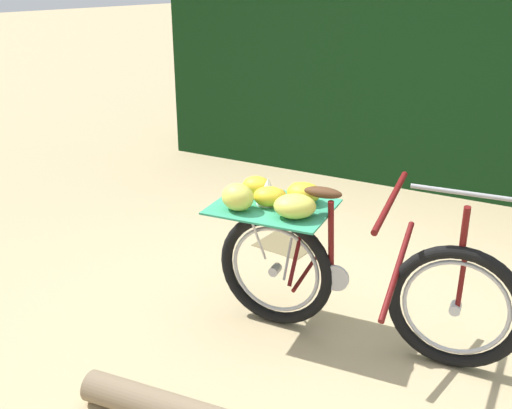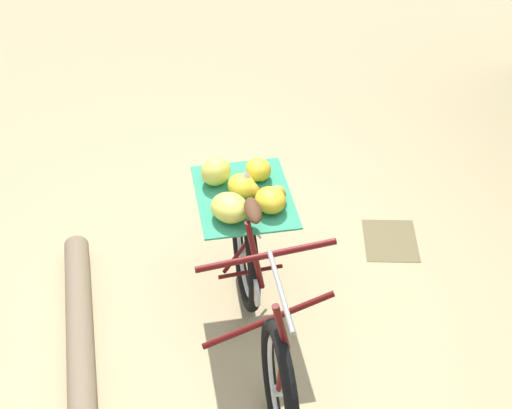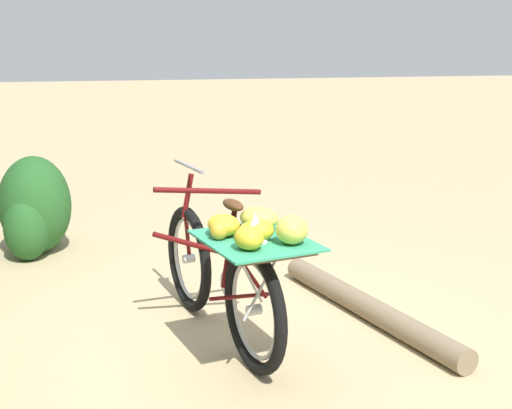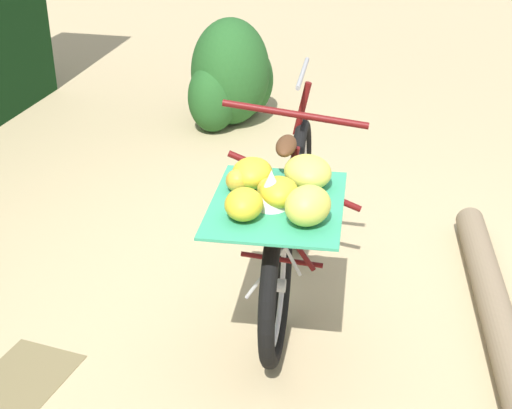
{
  "view_description": "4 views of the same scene",
  "coord_description": "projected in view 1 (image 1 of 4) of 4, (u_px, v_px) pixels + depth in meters",
  "views": [
    {
      "loc": [
        -1.49,
        2.89,
        2.04
      ],
      "look_at": [
        0.42,
        0.26,
        0.75
      ],
      "focal_mm": 40.91,
      "sensor_mm": 36.0,
      "label": 1
    },
    {
      "loc": [
        -3.24,
        0.12,
        3.5
      ],
      "look_at": [
        0.22,
        0.22,
        0.77
      ],
      "focal_mm": 54.57,
      "sensor_mm": 36.0,
      "label": 2
    },
    {
      "loc": [
        3.84,
        -0.6,
        1.83
      ],
      "look_at": [
        0.2,
        0.31,
        0.96
      ],
      "focal_mm": 49.28,
      "sensor_mm": 36.0,
      "label": 3
    },
    {
      "loc": [
        2.8,
        1.13,
        2.13
      ],
      "look_at": [
        0.34,
        0.22,
        0.79
      ],
      "focal_mm": 51.06,
      "sensor_mm": 36.0,
      "label": 4
    }
  ],
  "objects": [
    {
      "name": "ground_plane",
      "position": [
        332.0,
        315.0,
        3.74
      ],
      "size": [
        60.0,
        60.0,
        0.0
      ],
      "primitive_type": "plane",
      "color": "tan"
    },
    {
      "name": "bicycle",
      "position": [
        335.0,
        260.0,
        3.34
      ],
      "size": [
        1.8,
        0.83,
        1.03
      ],
      "rotation": [
        0.0,
        0.0,
        -2.94
      ],
      "color": "black",
      "rests_on": "ground_plane"
    },
    {
      "name": "foliage_hedge",
      "position": [
        453.0,
        43.0,
        5.66
      ],
      "size": [
        6.16,
        1.62,
        2.81
      ],
      "primitive_type": "cube",
      "rotation": [
        0.0,
        0.0,
        0.12
      ],
      "color": "black",
      "rests_on": "ground_plane"
    },
    {
      "name": "leaf_litter_patch",
      "position": [
        286.0,
        244.0,
        4.7
      ],
      "size": [
        0.44,
        0.36,
        0.01
      ],
      "primitive_type": "cube",
      "color": "olive",
      "rests_on": "ground_plane"
    }
  ]
}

